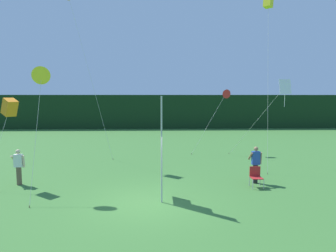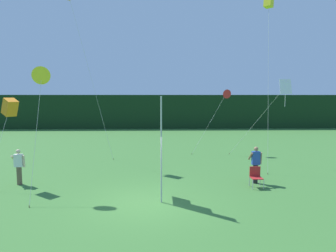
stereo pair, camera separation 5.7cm
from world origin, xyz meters
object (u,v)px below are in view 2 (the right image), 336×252
person_near_banner (256,164)px  kite_yellow_delta_3 (42,76)px  kite_yellow_box_4 (269,2)px  kite_white_diamond_0 (283,90)px  kite_orange_box_2 (10,107)px  person_mid_field (19,166)px  kite_red_delta_1 (226,94)px  banner_flag (161,151)px  folding_chair (256,176)px

person_near_banner → kite_yellow_delta_3: kite_yellow_delta_3 is taller
person_near_banner → kite_yellow_box_4: (1.86, 4.13, 8.42)m
kite_white_diamond_0 → kite_orange_box_2: bearing=-165.1°
person_mid_field → kite_red_delta_1: size_ratio=0.36×
kite_red_delta_1 → kite_yellow_delta_3: 12.67m
person_near_banner → kite_orange_box_2: size_ratio=0.43×
kite_red_delta_1 → kite_orange_box_2: 13.64m
kite_red_delta_1 → person_mid_field: bearing=-145.6°
kite_orange_box_2 → kite_yellow_box_4: (12.92, 3.93, 5.83)m
banner_flag → person_mid_field: banner_flag is taller
banner_flag → person_near_banner: banner_flag is taller
banner_flag → person_mid_field: (-6.42, 2.17, -1.06)m
person_mid_field → folding_chair: (10.59, -0.69, -0.35)m
person_mid_field → kite_red_delta_1: (11.07, 7.58, 3.29)m
kite_orange_box_2 → kite_yellow_delta_3: kite_yellow_delta_3 is taller
person_mid_field → kite_white_diamond_0: kite_white_diamond_0 is taller
kite_yellow_delta_3 → folding_chair: bearing=-0.7°
person_near_banner → kite_yellow_delta_3: size_ratio=0.32×
person_near_banner → kite_yellow_box_4: kite_yellow_box_4 is taller
person_near_banner → kite_white_diamond_0: 5.88m
banner_flag → kite_red_delta_1: (4.66, 9.75, 2.24)m
folding_chair → kite_yellow_delta_3: 10.15m
banner_flag → kite_white_diamond_0: (7.11, 5.94, 2.44)m
kite_red_delta_1 → kite_orange_box_2: bearing=-146.6°
person_mid_field → kite_orange_box_2: kite_orange_box_2 is taller
folding_chair → kite_red_delta_1: kite_red_delta_1 is taller
kite_red_delta_1 → kite_orange_box_2: size_ratio=1.15×
person_near_banner → folding_chair: bearing=-106.4°
kite_orange_box_2 → person_mid_field: bearing=-15.8°
folding_chair → kite_red_delta_1: size_ratio=0.20×
person_near_banner → kite_white_diamond_0: bearing=54.4°
kite_yellow_delta_3 → kite_white_diamond_0: bearing=19.8°
person_near_banner → kite_red_delta_1: (0.31, 7.69, 3.24)m
kite_yellow_delta_3 → kite_yellow_box_4: size_ratio=0.54×
kite_orange_box_2 → banner_flag: bearing=-18.6°
person_mid_field → kite_orange_box_2: size_ratio=0.41×
banner_flag → kite_yellow_delta_3: size_ratio=0.76×
kite_white_diamond_0 → banner_flag: bearing=-140.2°
banner_flag → folding_chair: (4.17, 1.48, -1.40)m
folding_chair → kite_orange_box_2: bearing=175.9°
person_near_banner → kite_orange_box_2: 11.36m
person_mid_field → kite_red_delta_1: bearing=34.4°
banner_flag → folding_chair: size_ratio=4.49×
banner_flag → person_near_banner: size_ratio=2.35×
kite_white_diamond_0 → kite_yellow_box_4: size_ratio=0.51×
person_near_banner → kite_red_delta_1: bearing=87.7°
folding_chair → kite_white_diamond_0: 6.58m
kite_white_diamond_0 → kite_red_delta_1: bearing=122.8°
person_mid_field → kite_yellow_delta_3: bearing=-22.6°
banner_flag → kite_orange_box_2: 7.26m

